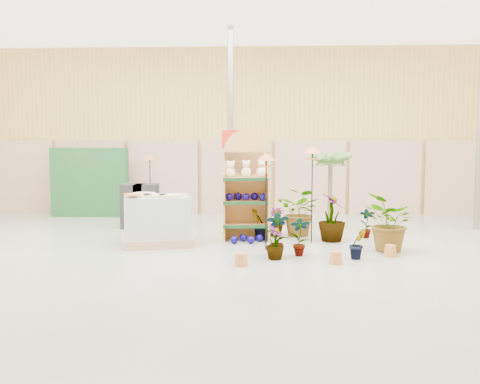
# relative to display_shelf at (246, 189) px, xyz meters

# --- Properties ---
(room) EXTENTS (15.20, 12.10, 4.70)m
(room) POSITION_rel_display_shelf_xyz_m (-0.40, -1.20, 1.21)
(room) COLOR gray
(room) RESTS_ON ground
(display_shelf) EXTENTS (0.96, 0.65, 2.20)m
(display_shelf) POSITION_rel_display_shelf_xyz_m (0.00, 0.00, 0.00)
(display_shelf) COLOR #BA8348
(display_shelf) RESTS_ON ground
(teddy_bears) EXTENTS (0.81, 0.20, 0.34)m
(teddy_bears) POSITION_rel_display_shelf_xyz_m (0.02, -0.10, 0.39)
(teddy_bears) COLOR beige
(teddy_bears) RESTS_ON display_shelf
(gazing_balls_shelf) EXTENTS (0.81, 0.28, 0.15)m
(gazing_balls_shelf) POSITION_rel_display_shelf_xyz_m (-0.00, -0.14, -0.14)
(gazing_balls_shelf) COLOR #0B0463
(gazing_balls_shelf) RESTS_ON display_shelf
(gazing_balls_floor) EXTENTS (0.63, 0.39, 0.15)m
(gazing_balls_floor) POSITION_rel_display_shelf_xyz_m (0.03, -0.45, -0.93)
(gazing_balls_floor) COLOR #0B0463
(gazing_balls_floor) RESTS_ON ground
(pallet_stack) EXTENTS (1.53, 1.37, 0.97)m
(pallet_stack) POSITION_rel_display_shelf_xyz_m (-1.68, -0.69, -0.54)
(pallet_stack) COLOR tan
(pallet_stack) RESTS_ON ground
(charcoal_planters) EXTENTS (0.80, 0.50, 1.00)m
(charcoal_planters) POSITION_rel_display_shelf_xyz_m (-2.45, 1.26, -0.50)
(charcoal_planters) COLOR black
(charcoal_planters) RESTS_ON ground
(trellis_stock) EXTENTS (2.00, 0.30, 1.80)m
(trellis_stock) POSITION_rel_display_shelf_xyz_m (-4.20, 3.09, -0.10)
(trellis_stock) COLOR #1C5026
(trellis_stock) RESTS_ON ground
(offer_sign) EXTENTS (0.50, 0.08, 2.20)m
(offer_sign) POSITION_rel_display_shelf_xyz_m (-0.30, 0.87, 0.57)
(offer_sign) COLOR gray
(offer_sign) RESTS_ON ground
(bird_table_front) EXTENTS (0.34, 0.34, 1.75)m
(bird_table_front) POSITION_rel_display_shelf_xyz_m (0.39, -1.15, 0.62)
(bird_table_front) COLOR black
(bird_table_front) RESTS_ON ground
(bird_table_right) EXTENTS (0.34, 0.34, 1.86)m
(bird_table_right) POSITION_rel_display_shelf_xyz_m (1.27, -0.40, 0.72)
(bird_table_right) COLOR black
(bird_table_right) RESTS_ON ground
(bird_table_back) EXTENTS (0.34, 0.34, 1.65)m
(bird_table_back) POSITION_rel_display_shelf_xyz_m (-2.48, 2.50, 0.53)
(bird_table_back) COLOR black
(bird_table_back) RESTS_ON ground
(palm) EXTENTS (0.70, 0.70, 1.83)m
(palm) POSITION_rel_display_shelf_xyz_m (1.80, 1.04, 0.56)
(palm) COLOR brown
(palm) RESTS_ON ground
(potted_plant_0) EXTENTS (0.43, 0.31, 0.78)m
(potted_plant_0) POSITION_rel_display_shelf_xyz_m (0.59, -1.66, -0.62)
(potted_plant_0) COLOR #497832
(potted_plant_0) RESTS_ON ground
(potted_plant_3) EXTENTS (0.56, 0.56, 0.94)m
(potted_plant_3) POSITION_rel_display_shelf_xyz_m (1.68, -0.22, -0.53)
(potted_plant_3) COLOR #497832
(potted_plant_3) RESTS_ON ground
(potted_plant_4) EXTENTS (0.38, 0.32, 0.62)m
(potted_plant_4) POSITION_rel_display_shelf_xyz_m (2.44, 0.17, -0.70)
(potted_plant_4) COLOR #497832
(potted_plant_4) RESTS_ON ground
(potted_plant_5) EXTENTS (0.44, 0.43, 0.63)m
(potted_plant_5) POSITION_rel_display_shelf_xyz_m (0.26, -0.13, -0.69)
(potted_plant_5) COLOR #497832
(potted_plant_5) RESTS_ON ground
(potted_plant_6) EXTENTS (1.16, 1.12, 1.00)m
(potted_plant_6) POSITION_rel_display_shelf_xyz_m (1.11, 0.39, -0.51)
(potted_plant_6) COLOR #497832
(potted_plant_6) RESTS_ON ground
(potted_plant_7) EXTENTS (0.42, 0.42, 0.55)m
(potted_plant_7) POSITION_rel_display_shelf_xyz_m (0.54, -1.90, -0.73)
(potted_plant_7) COLOR #497832
(potted_plant_7) RESTS_ON ground
(potted_plant_8) EXTENTS (0.37, 0.26, 0.67)m
(potted_plant_8) POSITION_rel_display_shelf_xyz_m (0.97, -1.61, -0.67)
(potted_plant_8) COLOR #497832
(potted_plant_8) RESTS_ON ground
(potted_plant_9) EXTENTS (0.34, 0.30, 0.52)m
(potted_plant_9) POSITION_rel_display_shelf_xyz_m (1.91, -1.84, -0.74)
(potted_plant_9) COLOR #497832
(potted_plant_9) RESTS_ON ground
(potted_plant_10) EXTENTS (0.92, 1.03, 1.04)m
(potted_plant_10) POSITION_rel_display_shelf_xyz_m (2.60, -1.19, -0.48)
(potted_plant_10) COLOR #497832
(potted_plant_10) RESTS_ON ground
(potted_plant_11) EXTENTS (0.43, 0.43, 0.58)m
(potted_plant_11) POSITION_rel_display_shelf_xyz_m (0.59, 0.33, -0.71)
(potted_plant_11) COLOR #497832
(potted_plant_11) RESTS_ON ground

